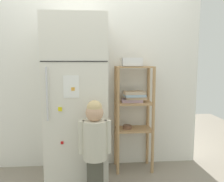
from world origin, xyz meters
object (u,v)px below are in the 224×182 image
(fruit_bin, at_px, (131,63))
(refrigerator, at_px, (77,99))
(pantry_shelf_unit, at_px, (134,106))
(child_standing, at_px, (95,140))

(fruit_bin, bearing_deg, refrigerator, -168.81)
(pantry_shelf_unit, bearing_deg, fruit_bin, -154.56)
(child_standing, bearing_deg, pantry_shelf_unit, 50.73)
(refrigerator, distance_m, child_standing, 0.57)
(refrigerator, distance_m, fruit_bin, 0.75)
(pantry_shelf_unit, xyz_separation_m, fruit_bin, (-0.04, -0.02, 0.52))
(child_standing, distance_m, fruit_bin, 1.01)
(pantry_shelf_unit, bearing_deg, refrigerator, -167.80)
(child_standing, relative_size, fruit_bin, 4.05)
(pantry_shelf_unit, distance_m, fruit_bin, 0.52)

